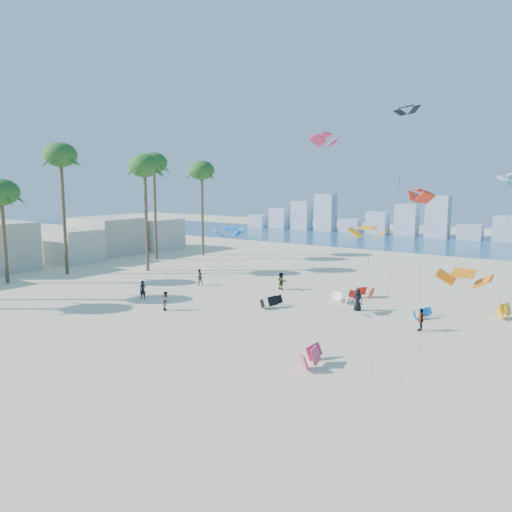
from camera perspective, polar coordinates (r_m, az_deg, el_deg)
The scene contains 10 objects.
ground at distance 34.04m, azimuth -20.23°, elevation -10.39°, with size 220.00×220.00×0.00m, color beige.
ocean at distance 94.68m, azimuth 18.10°, elevation 1.58°, with size 220.00×220.00×0.00m, color navy.
kitesurfer_near at distance 46.69m, azimuth -13.15°, elevation -3.89°, with size 0.64×0.42×1.76m, color black.
kitesurfer_mid at distance 42.27m, azimuth -10.51°, elevation -5.19°, with size 0.79×0.62×1.63m, color gray.
kitesurfers_far at distance 43.60m, azimuth 11.76°, elevation -4.73°, with size 35.35×11.11×1.89m.
grounded_kites at distance 40.76m, azimuth 13.09°, elevation -6.33°, with size 18.55×21.56×0.96m.
flying_kites at distance 40.40m, azimuth 15.64°, elevation 9.27°, with size 21.17×25.62×18.59m.
palm_row at distance 60.18m, azimuth -20.69°, elevation 9.04°, with size 10.64×44.80×15.45m.
beachfront_buildings at distance 72.34m, azimuth -22.29°, elevation 1.47°, with size 11.50×43.00×6.00m.
distant_skyline at distance 104.29m, azimuth 19.14°, elevation 3.83°, with size 85.00×3.00×8.40m.
Camera 1 is at (26.68, -18.21, 10.71)m, focal length 34.09 mm.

